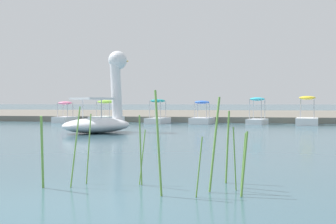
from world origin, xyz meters
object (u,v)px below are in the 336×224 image
(swan_boat, at_px, (102,112))
(pedal_boat_yellow, at_px, (307,117))
(pedal_boat_blue, at_px, (202,118))
(pedal_boat_teal, at_px, (158,116))
(pedal_boat_cyan, at_px, (257,115))
(pedal_boat_lime, at_px, (107,117))
(pedal_boat_pink, at_px, (65,116))

(swan_boat, distance_m, pedal_boat_yellow, 12.42)
(swan_boat, distance_m, pedal_boat_blue, 9.28)
(pedal_boat_yellow, height_order, pedal_boat_teal, pedal_boat_yellow)
(pedal_boat_cyan, distance_m, pedal_boat_lime, 8.93)
(swan_boat, xyz_separation_m, pedal_boat_blue, (3.31, 8.65, -0.50))
(pedal_boat_yellow, bearing_deg, pedal_boat_teal, 177.95)
(pedal_boat_yellow, relative_size, pedal_boat_pink, 1.33)
(pedal_boat_teal, xyz_separation_m, pedal_boat_lime, (-3.10, -0.26, -0.05))
(swan_boat, relative_size, pedal_boat_pink, 1.98)
(swan_boat, xyz_separation_m, pedal_boat_cyan, (6.50, 8.49, -0.34))
(pedal_boat_cyan, height_order, pedal_boat_pink, pedal_boat_cyan)
(pedal_boat_teal, relative_size, pedal_boat_lime, 0.91)
(swan_boat, height_order, pedal_boat_cyan, swan_boat)
(swan_boat, distance_m, pedal_boat_teal, 8.63)
(pedal_boat_cyan, relative_size, pedal_boat_lime, 0.86)
(pedal_boat_pink, bearing_deg, pedal_boat_teal, -2.51)
(pedal_boat_cyan, bearing_deg, pedal_boat_lime, -179.04)
(swan_boat, bearing_deg, pedal_boat_lime, 106.22)
(pedal_boat_yellow, bearing_deg, pedal_boat_cyan, 175.84)
(pedal_boat_yellow, xyz_separation_m, pedal_boat_cyan, (-2.74, 0.20, 0.08))
(pedal_boat_yellow, bearing_deg, pedal_boat_pink, 177.76)
(pedal_boat_blue, xyz_separation_m, pedal_boat_lime, (-5.74, -0.31, 0.04))
(pedal_boat_cyan, relative_size, pedal_boat_pink, 1.09)
(swan_boat, bearing_deg, pedal_boat_yellow, 41.90)
(swan_boat, bearing_deg, pedal_boat_blue, 69.05)
(pedal_boat_yellow, distance_m, pedal_boat_pink, 14.53)
(pedal_boat_lime, relative_size, pedal_boat_pink, 1.27)
(pedal_boat_yellow, xyz_separation_m, pedal_boat_teal, (-8.57, 0.31, 0.01))
(pedal_boat_yellow, distance_m, pedal_boat_blue, 5.94)
(pedal_boat_yellow, relative_size, pedal_boat_lime, 1.04)
(pedal_boat_teal, bearing_deg, pedal_boat_lime, -175.26)
(pedal_boat_blue, xyz_separation_m, pedal_boat_pink, (-8.59, 0.20, 0.03))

